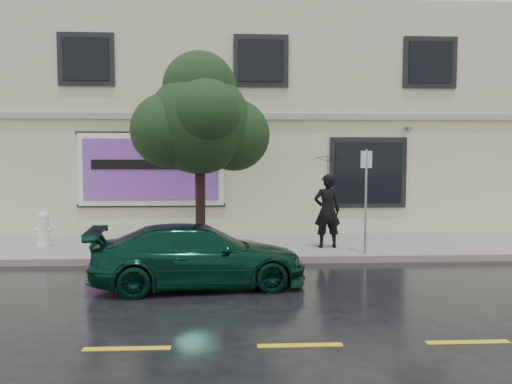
{
  "coord_description": "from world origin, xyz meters",
  "views": [
    {
      "loc": [
        -0.88,
        -9.7,
        2.42
      ],
      "look_at": [
        -0.28,
        2.2,
        1.58
      ],
      "focal_mm": 35.0,
      "sensor_mm": 36.0,
      "label": 1
    }
  ],
  "objects_px": {
    "car": "(199,255)",
    "pedestrian": "(327,211)",
    "street_tree": "(200,124)",
    "fire_hydrant": "(44,230)"
  },
  "relations": [
    {
      "from": "car",
      "to": "pedestrian",
      "type": "relative_size",
      "value": 2.15
    },
    {
      "from": "street_tree",
      "to": "fire_hydrant",
      "type": "relative_size",
      "value": 4.8
    },
    {
      "from": "pedestrian",
      "to": "street_tree",
      "type": "height_order",
      "value": "street_tree"
    },
    {
      "from": "street_tree",
      "to": "pedestrian",
      "type": "bearing_deg",
      "value": 6.69
    },
    {
      "from": "pedestrian",
      "to": "street_tree",
      "type": "relative_size",
      "value": 0.43
    },
    {
      "from": "pedestrian",
      "to": "street_tree",
      "type": "xyz_separation_m",
      "value": [
        -3.13,
        -0.37,
        2.13
      ]
    },
    {
      "from": "car",
      "to": "pedestrian",
      "type": "bearing_deg",
      "value": -51.08
    },
    {
      "from": "fire_hydrant",
      "to": "pedestrian",
      "type": "bearing_deg",
      "value": 16.37
    },
    {
      "from": "car",
      "to": "street_tree",
      "type": "height_order",
      "value": "street_tree"
    },
    {
      "from": "pedestrian",
      "to": "car",
      "type": "bearing_deg",
      "value": 42.34
    }
  ]
}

